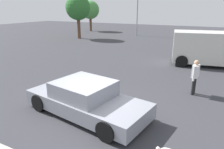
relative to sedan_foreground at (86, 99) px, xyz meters
The scene contains 6 objects.
ground_plane 0.58m from the sedan_foreground, 35.65° to the left, with size 80.00×80.00×0.00m, color #38383D.
sedan_foreground is the anchor object (origin of this frame).
van_white 9.93m from the sedan_foreground, 67.68° to the left, with size 5.41×2.97×2.17m.
pedestrian 4.84m from the sedan_foreground, 48.09° to the left, with size 0.29×0.57×1.54m.
tree_back_center 19.50m from the sedan_foreground, 126.22° to the left, with size 2.92×2.92×5.08m.
tree_back_right 27.67m from the sedan_foreground, 122.16° to the left, with size 2.82×2.82×4.67m.
Camera 1 is at (3.76, -5.67, 3.66)m, focal length 33.33 mm.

